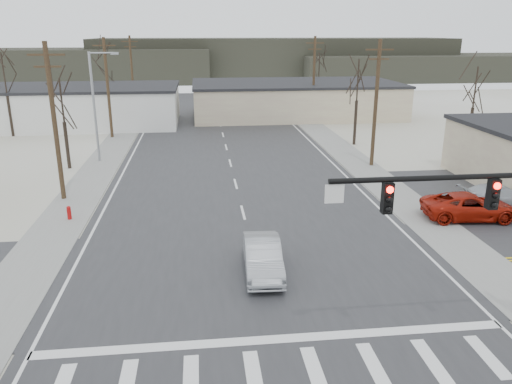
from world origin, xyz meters
TOP-DOWN VIEW (x-y plane):
  - ground at (0.00, 0.00)m, footprint 140.00×140.00m
  - main_road at (0.00, 15.00)m, footprint 18.00×110.00m
  - cross_road at (0.00, 0.00)m, footprint 90.00×10.00m
  - sidewalk_left at (-10.60, 20.00)m, footprint 3.00×90.00m
  - sidewalk_right at (10.60, 20.00)m, footprint 3.00×90.00m
  - fire_hydrant at (-10.20, 8.00)m, footprint 0.24×0.24m
  - building_left_far at (-16.00, 40.00)m, footprint 22.30×12.30m
  - building_right_far at (10.00, 44.00)m, footprint 26.30×14.30m
  - upole_left_b at (-11.50, 12.00)m, footprint 2.20×0.30m
  - upole_left_c at (-11.50, 32.00)m, footprint 2.20×0.30m
  - upole_left_d at (-11.50, 52.00)m, footprint 2.20×0.30m
  - upole_right_a at (11.50, 18.00)m, footprint 2.20×0.30m
  - upole_right_b at (11.50, 40.00)m, footprint 2.20×0.30m
  - streetlight_main at (-10.80, 22.00)m, footprint 2.40×0.25m
  - tree_left_near at (-13.00, 20.00)m, footprint 3.30×3.30m
  - tree_right_mid at (12.50, 26.00)m, footprint 3.74×3.74m
  - tree_left_far at (-14.00, 46.00)m, footprint 3.96×3.96m
  - tree_right_far at (15.00, 52.00)m, footprint 3.52×3.52m
  - tree_lot at (22.00, 22.00)m, footprint 3.52×3.52m
  - tree_left_mid at (-22.00, 34.00)m, footprint 3.96×3.96m
  - hill_left at (-35.00, 92.00)m, footprint 70.00×18.00m
  - hill_center at (15.00, 96.00)m, footprint 80.00×18.00m
  - hill_right at (50.00, 90.00)m, footprint 60.00×18.00m
  - sedan_crossing at (0.20, 0.04)m, footprint 1.83×4.71m
  - car_far_a at (0.18, 43.53)m, footprint 2.98×5.14m
  - car_far_b at (0.87, 63.71)m, footprint 2.44×4.66m
  - car_parked_red at (13.12, 5.50)m, footprint 5.66×3.01m
  - car_parked_silver at (15.92, 7.11)m, footprint 5.17×2.39m

SIDE VIEW (x-z plane):
  - ground at x=0.00m, z-range 0.00..0.00m
  - cross_road at x=0.00m, z-range 0.00..0.04m
  - main_road at x=0.00m, z-range 0.00..0.05m
  - sidewalk_left at x=-10.60m, z-range 0.00..0.06m
  - sidewalk_right at x=10.60m, z-range 0.00..0.06m
  - fire_hydrant at x=-10.20m, z-range 0.02..0.89m
  - car_far_a at x=0.18m, z-range 0.05..1.45m
  - car_parked_silver at x=15.92m, z-range 0.03..1.50m
  - car_parked_red at x=13.12m, z-range 0.03..1.55m
  - car_far_b at x=0.87m, z-range 0.05..1.56m
  - sedan_crossing at x=0.20m, z-range 0.05..1.58m
  - building_right_far at x=10.00m, z-range 0.00..4.30m
  - building_left_far at x=-16.00m, z-range 0.01..4.51m
  - hill_right at x=50.00m, z-range 0.00..5.50m
  - hill_left at x=-35.00m, z-range 0.00..7.00m
  - hill_center at x=15.00m, z-range 0.00..9.00m
  - streetlight_main at x=-10.80m, z-range 0.59..9.59m
  - upole_left_b at x=-11.50m, z-range 0.22..10.22m
  - upole_left_c at x=-11.50m, z-range 0.22..10.22m
  - upole_left_d at x=-11.50m, z-range 0.22..10.22m
  - upole_right_a at x=11.50m, z-range 0.22..10.22m
  - upole_right_b at x=11.50m, z-range 0.22..10.22m
  - tree_left_near at x=-13.00m, z-range 1.55..8.90m
  - tree_right_far at x=15.00m, z-range 1.66..9.50m
  - tree_lot at x=22.00m, z-range 1.66..9.50m
  - tree_right_mid at x=12.50m, z-range 1.77..10.10m
  - tree_left_far at x=-14.00m, z-range 1.87..10.69m
  - tree_left_mid at x=-22.00m, z-range 1.87..10.69m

